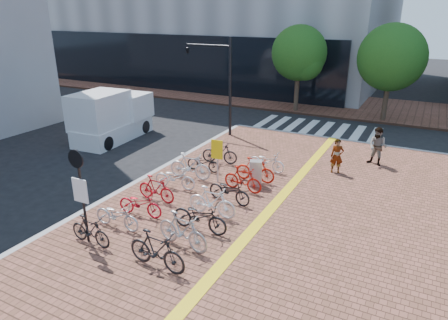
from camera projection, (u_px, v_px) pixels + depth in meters
The scene contains 28 objects.
ground at pixel (192, 228), 13.65m from camera, with size 120.00×120.00×0.00m, color black.
kerb_north at pixel (351, 142), 22.29m from camera, with size 14.00×0.25×0.15m, color gray.
far_sidewalk at pixel (334, 105), 31.06m from camera, with size 70.00×8.00×0.15m, color brown.
crosswalk at pixel (316, 128), 25.05m from camera, with size 7.50×4.00×0.01m.
street_trees at pixel (409, 60), 24.52m from camera, with size 16.20×4.60×6.35m.
bike_0 at pixel (90, 231), 12.27m from camera, with size 0.45×1.58×0.95m, color black.
bike_1 at pixel (117, 215), 13.20m from camera, with size 0.62×1.77×0.93m, color #B6B6BB.
bike_2 at pixel (140, 204), 14.02m from camera, with size 0.60×1.73×0.91m, color #B40C1C.
bike_3 at pixel (156, 189), 15.09m from camera, with size 0.47×1.66×1.00m, color #A40B15.
bike_4 at pixel (175, 178), 16.16m from camera, with size 0.62×1.78×0.93m, color silver.
bike_5 at pixel (190, 166), 17.06m from camera, with size 0.54×1.91×1.15m, color silver.
bike_6 at pixel (203, 162), 17.94m from camera, with size 0.55×1.58×0.83m, color black.
bike_7 at pixel (220, 153), 18.81m from camera, with size 0.49×1.72×1.03m, color black.
bike_8 at pixel (157, 250), 11.08m from camera, with size 0.54×1.92×1.15m, color black.
bike_9 at pixel (182, 231), 12.07m from camera, with size 0.54×1.92×1.15m, color #A1A1A6.
bike_10 at pixel (200, 216), 13.02m from camera, with size 0.69×1.99×1.04m, color black.
bike_11 at pixel (212, 202), 13.95m from camera, with size 0.52×1.83×1.10m, color white.
bike_12 at pixel (229, 190), 14.99m from camera, with size 0.63×1.81×0.95m, color black.
bike_13 at pixel (243, 179), 15.91m from camera, with size 0.48×1.69×1.01m, color #AA150C.
bike_14 at pixel (255, 170), 16.81m from camera, with size 0.49×1.73×1.04m, color red.
bike_15 at pixel (267, 161), 17.93m from camera, with size 0.61×1.74×0.91m, color silver.
pedestrian_a at pixel (337, 156), 17.64m from camera, with size 0.57×0.37×1.56m, color gray.
pedestrian_b at pixel (378, 147), 18.49m from camera, with size 0.88×0.68×1.80m, color #4E5163.
utility_box at pixel (256, 173), 16.40m from camera, with size 0.50×0.36×1.08m, color #AEAEB3.
yellow_sign at pixel (217, 153), 16.44m from camera, with size 0.51×0.13×1.87m.
notice_sign at pixel (80, 185), 11.88m from camera, with size 0.57×0.13×3.07m.
traffic_light_pole at pixel (210, 67), 22.52m from camera, with size 2.96×1.14×5.50m.
box_truck at pixel (111, 117), 22.50m from camera, with size 2.44×5.02×2.82m.
Camera 1 is at (6.49, -10.10, 6.98)m, focal length 32.00 mm.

